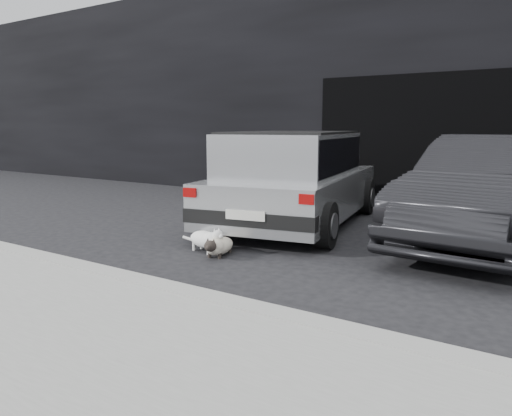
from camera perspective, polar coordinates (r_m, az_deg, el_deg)
The scene contains 9 objects.
ground at distance 7.23m, azimuth 0.56°, elevation -3.45°, with size 80.00×80.00×0.00m, color black.
building_facade at distance 12.28m, azimuth 20.71°, elevation 12.97°, with size 34.00×4.00×5.00m, color black.
garage_opening at distance 10.30m, azimuth 17.75°, elevation 7.24°, with size 4.00×0.10×2.60m, color black.
curb at distance 4.63m, azimuth -6.80°, elevation -10.19°, with size 18.00×0.25×0.12m, color gray.
sidewalk at distance 3.87m, azimuth -18.78°, elevation -14.78°, with size 18.00×2.20×0.11m, color gray.
silver_hatchback at distance 8.10m, azimuth 4.37°, elevation 3.84°, with size 2.64×4.39×1.52m.
second_car at distance 7.46m, azimuth 25.55°, elevation 1.80°, with size 1.57×4.50×1.48m, color black.
cat_siamese at distance 6.24m, azimuth -4.35°, elevation -4.36°, with size 0.39×0.78×0.28m.
cat_white at distance 6.44m, azimuth -5.69°, elevation -3.56°, with size 0.74×0.35×0.35m.
Camera 1 is at (3.85, -5.91, 1.61)m, focal length 35.00 mm.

